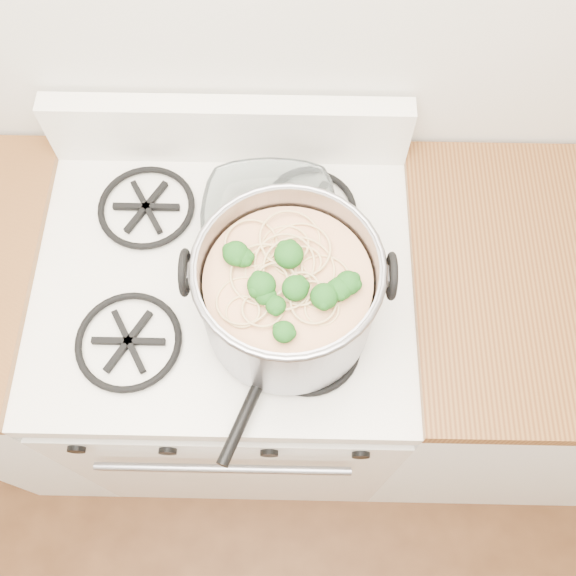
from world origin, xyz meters
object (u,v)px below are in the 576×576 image
(stock_pot, at_px, (288,294))
(spatula, at_px, (280,337))
(gas_range, at_px, (239,353))
(glass_bowl, at_px, (270,227))

(stock_pot, xyz_separation_m, spatula, (-0.01, -0.05, -0.09))
(gas_range, relative_size, spatula, 2.98)
(gas_range, height_order, glass_bowl, glass_bowl)
(stock_pot, height_order, spatula, stock_pot)
(gas_range, relative_size, glass_bowl, 8.58)
(gas_range, relative_size, stock_pot, 2.60)
(stock_pot, bearing_deg, spatula, -106.82)
(gas_range, xyz_separation_m, spatula, (0.12, -0.14, 0.50))
(stock_pot, height_order, glass_bowl, stock_pot)
(gas_range, bearing_deg, stock_pot, -34.99)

